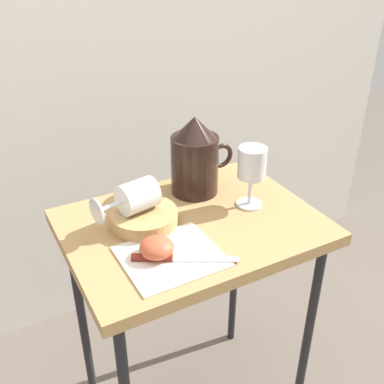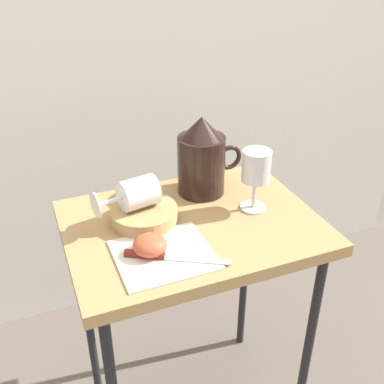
# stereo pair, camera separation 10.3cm
# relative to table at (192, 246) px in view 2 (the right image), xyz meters

# --- Properties ---
(table) EXTENTS (0.59, 0.43, 0.68)m
(table) POSITION_rel_table_xyz_m (0.00, 0.00, 0.00)
(table) COLOR #AD8451
(table) RESTS_ON ground_plane
(linen_napkin) EXTENTS (0.20, 0.18, 0.00)m
(linen_napkin) POSITION_rel_table_xyz_m (-0.10, -0.10, 0.07)
(linen_napkin) COLOR silver
(linen_napkin) RESTS_ON table
(basket_tray) EXTENTS (0.16, 0.16, 0.03)m
(basket_tray) POSITION_rel_table_xyz_m (-0.10, 0.04, 0.09)
(basket_tray) COLOR tan
(basket_tray) RESTS_ON table
(pitcher) EXTENTS (0.17, 0.12, 0.21)m
(pitcher) POSITION_rel_table_xyz_m (0.08, 0.13, 0.15)
(pitcher) COLOR black
(pitcher) RESTS_ON table
(wine_glass_upright) EXTENTS (0.07, 0.07, 0.15)m
(wine_glass_upright) POSITION_rel_table_xyz_m (0.16, 0.00, 0.18)
(wine_glass_upright) COLOR silver
(wine_glass_upright) RESTS_ON table
(wine_glass_tipped_near) EXTENTS (0.16, 0.09, 0.07)m
(wine_glass_tipped_near) POSITION_rel_table_xyz_m (-0.11, 0.05, 0.14)
(wine_glass_tipped_near) COLOR silver
(wine_glass_tipped_near) RESTS_ON basket_tray
(apple_half_left) EXTENTS (0.07, 0.07, 0.04)m
(apple_half_left) POSITION_rel_table_xyz_m (-0.13, -0.08, 0.09)
(apple_half_left) COLOR #C15133
(apple_half_left) RESTS_ON linen_napkin
(knife) EXTENTS (0.20, 0.12, 0.01)m
(knife) POSITION_rel_table_xyz_m (-0.11, -0.11, 0.08)
(knife) COLOR silver
(knife) RESTS_ON linen_napkin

